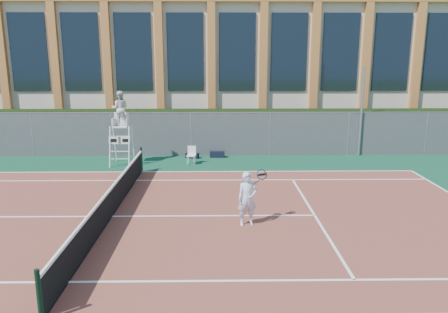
{
  "coord_description": "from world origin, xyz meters",
  "views": [
    {
      "loc": [
        3.33,
        -13.0,
        4.9
      ],
      "look_at": [
        3.58,
        3.0,
        1.27
      ],
      "focal_mm": 35.0,
      "sensor_mm": 36.0,
      "label": 1
    }
  ],
  "objects_px": {
    "umpire_chair": "(120,111)",
    "plastic_chair": "(192,153)",
    "tennis_player": "(248,199)",
    "steel_pole": "(361,112)"
  },
  "relations": [
    {
      "from": "umpire_chair",
      "to": "plastic_chair",
      "type": "relative_size",
      "value": 4.09
    },
    {
      "from": "tennis_player",
      "to": "plastic_chair",
      "type": "bearing_deg",
      "value": 105.13
    },
    {
      "from": "steel_pole",
      "to": "plastic_chair",
      "type": "height_order",
      "value": "steel_pole"
    },
    {
      "from": "steel_pole",
      "to": "plastic_chair",
      "type": "distance_m",
      "value": 8.78
    },
    {
      "from": "plastic_chair",
      "to": "tennis_player",
      "type": "height_order",
      "value": "tennis_player"
    },
    {
      "from": "plastic_chair",
      "to": "tennis_player",
      "type": "relative_size",
      "value": 0.52
    },
    {
      "from": "umpire_chair",
      "to": "tennis_player",
      "type": "distance_m",
      "value": 9.61
    },
    {
      "from": "tennis_player",
      "to": "steel_pole",
      "type": "bearing_deg",
      "value": 56.16
    },
    {
      "from": "steel_pole",
      "to": "umpire_chair",
      "type": "height_order",
      "value": "steel_pole"
    },
    {
      "from": "tennis_player",
      "to": "umpire_chair",
      "type": "bearing_deg",
      "value": 124.42
    }
  ]
}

